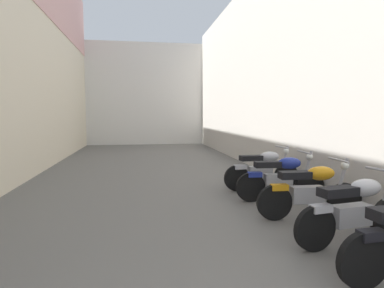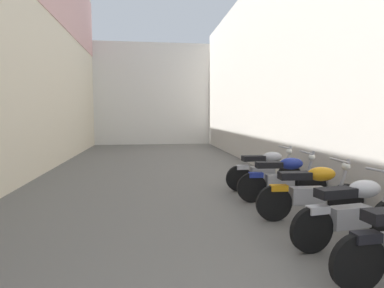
{
  "view_description": "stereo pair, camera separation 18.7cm",
  "coord_description": "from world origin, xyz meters",
  "px_view_note": "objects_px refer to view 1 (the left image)",
  "views": [
    {
      "loc": [
        -0.43,
        0.69,
        1.77
      ],
      "look_at": [
        0.54,
        6.53,
        1.22
      ],
      "focal_mm": 30.13,
      "sensor_mm": 36.0,
      "label": 1
    },
    {
      "loc": [
        -0.24,
        0.66,
        1.77
      ],
      "look_at": [
        0.54,
        6.53,
        1.22
      ],
      "focal_mm": 30.13,
      "sensor_mm": 36.0,
      "label": 2
    }
  ],
  "objects_px": {
    "motorcycle_sixth": "(281,177)",
    "motorcycle_seventh": "(262,169)",
    "motorcycle_fourth": "(355,209)",
    "motorcycle_fifth": "(311,190)"
  },
  "relations": [
    {
      "from": "motorcycle_fifth",
      "to": "motorcycle_seventh",
      "type": "height_order",
      "value": "same"
    },
    {
      "from": "motorcycle_fourth",
      "to": "motorcycle_fifth",
      "type": "distance_m",
      "value": 1.12
    },
    {
      "from": "motorcycle_fourth",
      "to": "motorcycle_seventh",
      "type": "relative_size",
      "value": 0.99
    },
    {
      "from": "motorcycle_seventh",
      "to": "motorcycle_sixth",
      "type": "bearing_deg",
      "value": -90.0
    },
    {
      "from": "motorcycle_sixth",
      "to": "motorcycle_fifth",
      "type": "bearing_deg",
      "value": -90.0
    },
    {
      "from": "motorcycle_sixth",
      "to": "motorcycle_seventh",
      "type": "distance_m",
      "value": 1.0
    },
    {
      "from": "motorcycle_fourth",
      "to": "motorcycle_seventh",
      "type": "xyz_separation_m",
      "value": [
        0.0,
        3.28,
        0.0
      ]
    },
    {
      "from": "motorcycle_fourth",
      "to": "motorcycle_sixth",
      "type": "bearing_deg",
      "value": 90.0
    },
    {
      "from": "motorcycle_fourth",
      "to": "motorcycle_fifth",
      "type": "relative_size",
      "value": 0.99
    },
    {
      "from": "motorcycle_fifth",
      "to": "motorcycle_sixth",
      "type": "relative_size",
      "value": 1.0
    }
  ]
}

